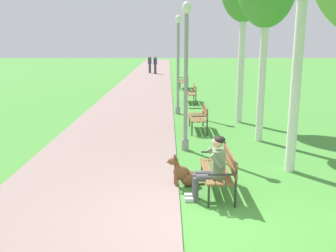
{
  "coord_description": "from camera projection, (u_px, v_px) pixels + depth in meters",
  "views": [
    {
      "loc": [
        -0.54,
        -5.78,
        2.96
      ],
      "look_at": [
        -0.57,
        3.17,
        0.9
      ],
      "focal_mm": 39.78,
      "sensor_mm": 36.0,
      "label": 1
    }
  ],
  "objects": [
    {
      "name": "pedestrian_distant",
      "position": [
        156.0,
        65.0,
        33.25
      ],
      "size": [
        0.32,
        0.22,
        1.65
      ],
      "color": "#383842",
      "rests_on": "ground"
    },
    {
      "name": "park_bench_mid",
      "position": [
        201.0,
        116.0,
        12.43
      ],
      "size": [
        0.55,
        1.5,
        0.85
      ],
      "color": "brown",
      "rests_on": "ground"
    },
    {
      "name": "paved_path",
      "position": [
        149.0,
        78.0,
        29.68
      ],
      "size": [
        3.69,
        60.0,
        0.04
      ],
      "primitive_type": "cube",
      "color": "gray",
      "rests_on": "ground"
    },
    {
      "name": "person_seated_on_near_bench",
      "position": [
        213.0,
        166.0,
        6.95
      ],
      "size": [
        0.74,
        0.49,
        1.25
      ],
      "color": "#4C4C51",
      "rests_on": "ground"
    },
    {
      "name": "park_bench_near",
      "position": [
        222.0,
        168.0,
        7.31
      ],
      "size": [
        0.55,
        1.5,
        0.85
      ],
      "color": "brown",
      "rests_on": "ground"
    },
    {
      "name": "dog_brown",
      "position": [
        185.0,
        174.0,
        7.69
      ],
      "size": [
        0.83,
        0.35,
        0.71
      ],
      "color": "brown",
      "rests_on": "ground"
    },
    {
      "name": "lamp_post_mid",
      "position": [
        179.0,
        64.0,
        14.95
      ],
      "size": [
        0.24,
        0.24,
        3.94
      ],
      "color": "gray",
      "rests_on": "ground"
    },
    {
      "name": "pedestrian_further_distant",
      "position": [
        151.0,
        64.0,
        34.3
      ],
      "size": [
        0.32,
        0.22,
        1.65
      ],
      "color": "#383842",
      "rests_on": "ground"
    },
    {
      "name": "lamp_post_near",
      "position": [
        187.0,
        76.0,
        9.86
      ],
      "size": [
        0.24,
        0.24,
        3.93
      ],
      "color": "gray",
      "rests_on": "ground"
    },
    {
      "name": "ground_plane",
      "position": [
        201.0,
        220.0,
        6.29
      ],
      "size": [
        120.0,
        120.0,
        0.0
      ],
      "primitive_type": "plane",
      "color": "#478E38"
    },
    {
      "name": "park_bench_far",
      "position": [
        192.0,
        92.0,
        18.1
      ],
      "size": [
        0.55,
        1.5,
        0.85
      ],
      "color": "brown",
      "rests_on": "ground"
    },
    {
      "name": "park_bench_furthest",
      "position": [
        186.0,
        81.0,
        23.27
      ],
      "size": [
        0.55,
        1.5,
        0.85
      ],
      "color": "brown",
      "rests_on": "ground"
    }
  ]
}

